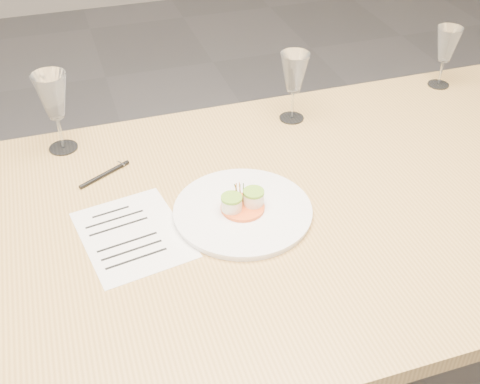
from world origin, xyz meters
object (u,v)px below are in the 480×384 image
object	(u,v)px
dining_table	(206,243)
dinner_plate	(243,210)
ballpoint_pen	(105,174)
wine_glass_2	(294,74)
recipe_sheet	(133,234)
wine_glass_3	(447,46)
wine_glass_1	(53,98)

from	to	relation	value
dining_table	dinner_plate	world-z (taller)	dinner_plate
ballpoint_pen	wine_glass_2	distance (m)	0.58
wine_glass_2	recipe_sheet	bearing A→B (deg)	-145.55
dinner_plate	wine_glass_3	bearing A→B (deg)	27.85
dinner_plate	recipe_sheet	distance (m)	0.26
ballpoint_pen	wine_glass_2	bearing A→B (deg)	-17.37
recipe_sheet	wine_glass_3	xyz separation A→B (m)	(1.04, 0.41, 0.13)
dining_table	recipe_sheet	size ratio (longest dim) A/B	7.87
dining_table	ballpoint_pen	distance (m)	0.32
wine_glass_1	wine_glass_3	xyz separation A→B (m)	(1.16, 0.00, -0.02)
dining_table	wine_glass_3	distance (m)	0.99
dining_table	wine_glass_2	bearing A→B (deg)	45.43
dining_table	dinner_plate	bearing A→B (deg)	-1.61
recipe_sheet	wine_glass_2	bearing A→B (deg)	25.00
dinner_plate	wine_glass_2	xyz separation A→B (m)	(0.27, 0.37, 0.13)
dining_table	wine_glass_1	size ratio (longest dim) A/B	11.03
dinner_plate	wine_glass_1	size ratio (longest dim) A/B	1.47
wine_glass_3	dining_table	bearing A→B (deg)	-154.76
dinner_plate	recipe_sheet	world-z (taller)	dinner_plate
dining_table	wine_glass_3	world-z (taller)	wine_glass_3
dinner_plate	ballpoint_pen	xyz separation A→B (m)	(-0.28, 0.25, -0.01)
recipe_sheet	wine_glass_2	distance (m)	0.65
dining_table	dinner_plate	size ratio (longest dim) A/B	7.49
wine_glass_1	wine_glass_2	xyz separation A→B (m)	(0.64, -0.04, -0.01)
dining_table	recipe_sheet	world-z (taller)	recipe_sheet
wine_glass_1	wine_glass_2	distance (m)	0.64
dining_table	wine_glass_2	size ratio (longest dim) A/B	11.94
wine_glass_2	wine_glass_3	distance (m)	0.52
dinner_plate	ballpoint_pen	distance (m)	0.38
dining_table	wine_glass_1	xyz separation A→B (m)	(-0.28, 0.41, 0.22)
ballpoint_pen	wine_glass_3	world-z (taller)	wine_glass_3
ballpoint_pen	wine_glass_1	bearing A→B (deg)	89.26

